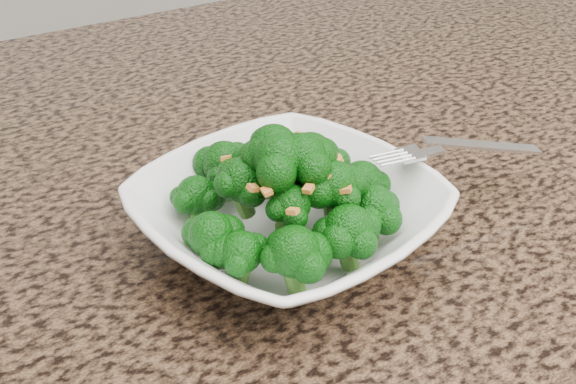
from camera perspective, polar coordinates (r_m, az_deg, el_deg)
granite_counter at (r=0.67m, az=8.65°, el=0.51°), size 1.64×1.04×0.03m
bowl at (r=0.55m, az=-0.00°, el=-2.04°), size 0.26×0.26×0.05m
broccoli_pile at (r=0.52m, az=-0.00°, el=3.31°), size 0.19×0.19×0.06m
garlic_topping at (r=0.50m, az=-0.00°, el=6.80°), size 0.12×0.12×0.01m
fork at (r=0.58m, az=11.45°, el=3.20°), size 0.18×0.08×0.01m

